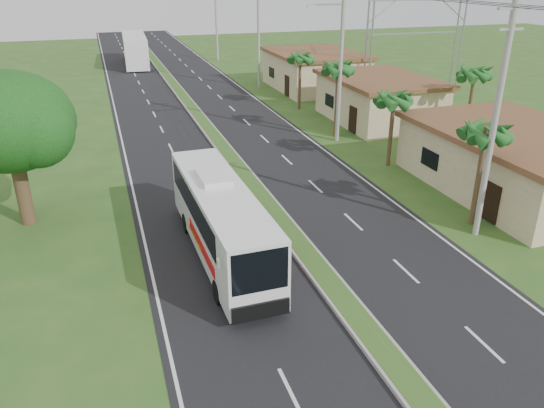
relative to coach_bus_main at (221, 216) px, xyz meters
name	(u,v)px	position (x,y,z in m)	size (l,w,h in m)	color
ground	(329,285)	(3.54, -3.72, -1.92)	(180.00, 180.00, 0.00)	#2A541E
road_asphalt	(219,143)	(3.54, 16.28, -1.91)	(14.00, 160.00, 0.02)	black
median_strip	(219,142)	(3.54, 16.28, -1.82)	(1.20, 160.00, 0.18)	gray
lane_edge_left	(124,152)	(-3.16, 16.28, -1.92)	(0.12, 160.00, 0.01)	silver
lane_edge_right	(304,135)	(10.24, 16.28, -1.92)	(0.12, 160.00, 0.01)	silver
shop_near	(517,161)	(17.54, 2.28, -0.14)	(8.60, 12.60, 3.52)	tan
shop_mid	(379,99)	(17.54, 18.28, -0.07)	(7.60, 10.60, 3.67)	tan
shop_far	(314,70)	(17.54, 32.28, 0.01)	(8.60, 11.60, 3.82)	tan
palm_verge_a	(486,132)	(12.54, -0.72, 2.82)	(2.40, 2.40, 5.45)	#473321
palm_verge_b	(394,98)	(12.94, 8.28, 2.43)	(2.40, 2.40, 5.05)	#473321
palm_verge_c	(338,68)	(12.34, 15.28, 3.20)	(2.40, 2.40, 5.85)	#473321
palm_verge_d	(300,58)	(12.84, 24.28, 2.63)	(2.40, 2.40, 5.25)	#473321
palm_behind_shop	(475,73)	(21.04, 11.28, 3.01)	(2.40, 2.40, 5.65)	#473321
shade_tree	(7,125)	(-8.57, 6.29, 3.10)	(6.30, 6.00, 7.54)	#473321
utility_pole_a	(495,118)	(12.04, -1.72, 3.75)	(1.60, 0.28, 11.00)	gray
utility_pole_b	(341,54)	(12.01, 14.28, 4.33)	(3.20, 0.28, 12.00)	gray
utility_pole_c	(259,33)	(12.04, 34.28, 3.75)	(1.60, 0.28, 11.00)	gray
utility_pole_d	(216,19)	(12.04, 54.28, 3.50)	(1.60, 0.28, 10.50)	gray
billboard_lattice	(417,24)	(25.54, 26.28, 4.90)	(10.18, 1.18, 12.07)	gray
coach_bus_main	(221,216)	(0.00, 0.00, 0.00)	(2.51, 10.87, 3.50)	white
coach_bus_far	(135,48)	(0.90, 54.04, 0.23)	(3.43, 13.13, 3.79)	white
motorcyclist	(228,193)	(1.54, 5.18, -1.17)	(1.84, 0.70, 2.16)	black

